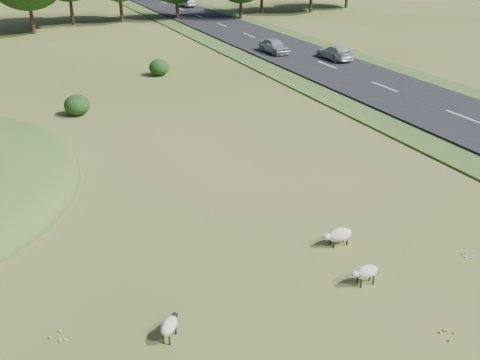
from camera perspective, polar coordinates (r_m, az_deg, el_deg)
name	(u,v)px	position (r m, az deg, el deg)	size (l,w,h in m)	color
ground	(117,109)	(38.47, -13.01, 7.39)	(160.00, 160.00, 0.00)	#42581B
road	(293,53)	(54.68, 5.72, 13.30)	(8.00, 150.00, 0.25)	black
shrubs	(27,89)	(42.63, -21.78, 9.00)	(22.75, 9.57, 1.53)	black
sheep_1	(339,235)	(21.56, 10.47, -5.78)	(1.28, 0.62, 0.73)	beige
sheep_2	(366,272)	(19.49, 13.26, -9.52)	(1.07, 0.51, 0.77)	beige
sheep_3	(169,325)	(16.98, -7.54, -15.11)	(0.89, 0.95, 0.72)	beige
car_1	(335,52)	(51.97, 10.08, 13.26)	(1.75, 4.31, 1.25)	silver
car_3	(188,2)	(87.43, -5.60, 18.33)	(1.35, 3.86, 1.27)	#A8ACB0
car_5	(274,46)	(54.05, 3.67, 14.11)	(1.63, 4.05, 1.38)	#ABAEB3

